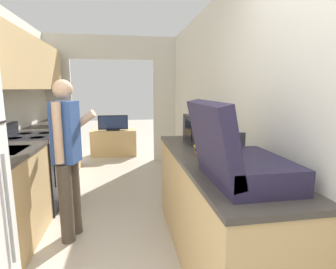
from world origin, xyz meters
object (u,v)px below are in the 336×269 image
object	(u,v)px
person	(67,157)
suitcase	(235,159)
range_oven	(34,171)
book_stack	(210,152)
microwave	(205,129)
television	(113,123)
tv_cabinet	(114,143)

from	to	relation	value
person	suitcase	size ratio (longest dim) A/B	2.45
range_oven	book_stack	bearing A→B (deg)	-35.57
suitcase	book_stack	size ratio (longest dim) A/B	2.02
suitcase	microwave	bearing A→B (deg)	81.61
person	book_stack	xyz separation A→B (m)	(1.26, -0.52, 0.12)
suitcase	microwave	xyz separation A→B (m)	(0.17, 1.17, -0.00)
television	tv_cabinet	bearing A→B (deg)	90.00
person	suitcase	xyz separation A→B (m)	(1.22, -1.14, 0.23)
microwave	book_stack	bearing A→B (deg)	-102.71
range_oven	suitcase	size ratio (longest dim) A/B	1.66
range_oven	suitcase	distance (m)	2.72
suitcase	tv_cabinet	distance (m)	4.62
range_oven	microwave	size ratio (longest dim) A/B	2.38
range_oven	tv_cabinet	world-z (taller)	range_oven
book_stack	television	xyz separation A→B (m)	(-0.96, 3.80, -0.22)
book_stack	tv_cabinet	xyz separation A→B (m)	(-0.96, 3.84, -0.67)
person	tv_cabinet	bearing A→B (deg)	9.48
range_oven	person	size ratio (longest dim) A/B	0.68
book_stack	television	world-z (taller)	book_stack
suitcase	television	xyz separation A→B (m)	(-0.91, 4.42, -0.33)
microwave	television	size ratio (longest dim) A/B	0.69
microwave	television	xyz separation A→B (m)	(-1.09, 3.25, -0.33)
television	person	bearing A→B (deg)	-95.26
microwave	person	bearing A→B (deg)	-178.83
person	tv_cabinet	xyz separation A→B (m)	(0.30, 3.32, -0.55)
tv_cabinet	television	bearing A→B (deg)	-90.00
suitcase	television	size ratio (longest dim) A/B	0.99
book_stack	tv_cabinet	bearing A→B (deg)	104.07
book_stack	person	bearing A→B (deg)	157.70
book_stack	range_oven	bearing A→B (deg)	144.43
person	range_oven	bearing A→B (deg)	50.77
person	television	xyz separation A→B (m)	(0.30, 3.28, -0.10)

